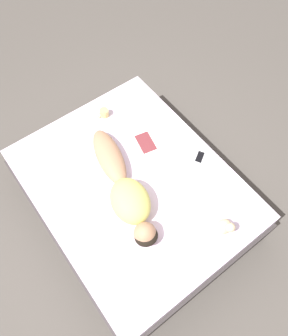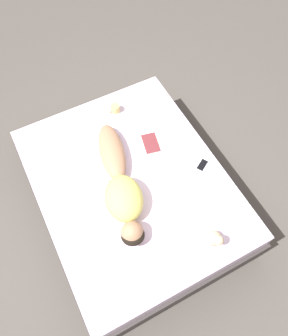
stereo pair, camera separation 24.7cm
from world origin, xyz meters
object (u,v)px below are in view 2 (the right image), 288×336
Objects in this scene: coffee_mug at (115,108)px; person at (121,186)px; cell_phone at (202,165)px; open_magazine at (161,141)px.

person is at bearing 68.14° from coffee_mug.
cell_phone is at bearing -174.81° from person.
coffee_mug is at bearing -5.79° from cell_phone.
open_magazine is at bearing -4.11° from cell_phone.
open_magazine is 0.48m from cell_phone.
open_magazine is at bearing 113.48° from coffee_mug.
person is 0.68m from open_magazine.
person is 9.93× the size of coffee_mug.
coffee_mug reaches higher than open_magazine.
person reaches higher than coffee_mug.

